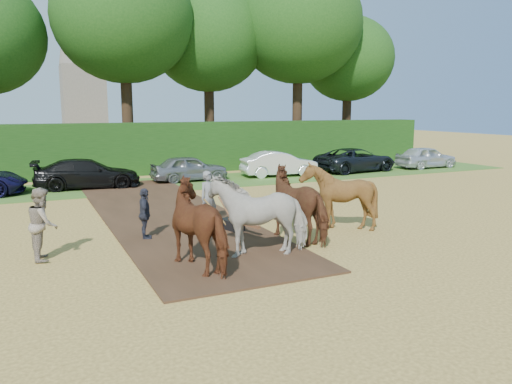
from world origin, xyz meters
TOP-DOWN VIEW (x-y plane):
  - ground at (0.00, 0.00)m, footprint 120.00×120.00m
  - earth_strip at (1.50, 7.00)m, footprint 4.50×17.00m
  - grass_verge at (0.00, 14.00)m, footprint 50.00×5.00m
  - hedgerow at (0.00, 18.50)m, footprint 46.00×1.60m
  - spectator_near at (-2.76, 2.76)m, footprint 0.76×0.95m
  - spectator_far at (0.02, 3.57)m, footprint 0.56×0.96m
  - plough_team at (3.34, 1.41)m, footprint 7.20×5.98m
  - parked_cars at (3.49, 14.16)m, footprint 40.42×3.00m
  - treeline at (-1.69, 21.69)m, footprint 48.70×10.60m
  - church at (4.00, 55.00)m, footprint 5.20×5.20m

SIDE VIEW (x-z plane):
  - ground at x=0.00m, z-range 0.00..0.00m
  - grass_verge at x=0.00m, z-range 0.00..0.03m
  - earth_strip at x=1.50m, z-range 0.00..0.05m
  - parked_cars at x=3.49m, z-range -0.02..1.43m
  - spectator_far at x=0.02m, z-range 0.00..1.54m
  - spectator_near at x=-2.76m, z-range 0.00..1.87m
  - plough_team at x=3.34m, z-range -0.01..2.15m
  - hedgerow at x=0.00m, z-range 0.00..3.00m
  - treeline at x=-1.69m, z-range 1.87..16.07m
  - church at x=4.00m, z-range 0.23..27.23m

